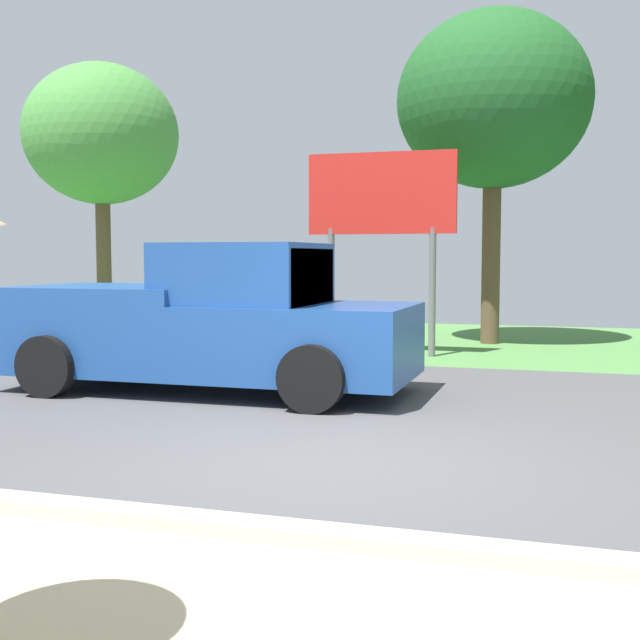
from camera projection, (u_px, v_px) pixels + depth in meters
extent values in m
cube|color=#4C4C4F|center=(380.00, 419.00, 8.85)|extent=(40.00, 8.00, 0.10)
cube|color=#508543|center=(468.00, 343.00, 16.48)|extent=(40.00, 8.00, 0.10)
cube|color=#B2AD9E|center=(236.00, 527.00, 5.03)|extent=(40.00, 0.24, 0.10)
cube|color=#1E478C|center=(209.00, 338.00, 10.36)|extent=(5.20, 2.00, 0.90)
cube|color=#1E478C|center=(245.00, 279.00, 10.16)|extent=(1.80, 1.84, 0.90)
cube|color=#2D3842|center=(310.00, 280.00, 9.91)|extent=(0.10, 1.70, 0.77)
cube|color=#1E478C|center=(118.00, 293.00, 10.70)|extent=(2.40, 2.00, 0.20)
cylinder|color=black|center=(358.00, 357.00, 10.84)|extent=(0.76, 0.28, 0.76)
cylinder|color=black|center=(312.00, 378.00, 8.94)|extent=(0.76, 0.28, 0.76)
cylinder|color=black|center=(132.00, 348.00, 11.84)|extent=(0.76, 0.28, 0.76)
cylinder|color=black|center=(48.00, 366.00, 9.93)|extent=(0.76, 0.28, 0.76)
cylinder|color=slate|center=(331.00, 291.00, 14.39)|extent=(0.12, 0.12, 2.20)
cylinder|color=slate|center=(432.00, 292.00, 13.87)|extent=(0.12, 0.12, 2.20)
cube|color=red|center=(381.00, 193.00, 14.00)|extent=(2.60, 0.10, 1.40)
cylinder|color=brown|center=(104.00, 255.00, 19.95)|extent=(0.36, 0.36, 3.49)
ellipsoid|color=#478C3D|center=(101.00, 134.00, 19.72)|extent=(3.72, 3.72, 3.39)
cylinder|color=brown|center=(491.00, 254.00, 15.89)|extent=(0.36, 0.36, 3.53)
ellipsoid|color=#1E5623|center=(494.00, 100.00, 15.66)|extent=(3.73, 3.73, 3.39)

